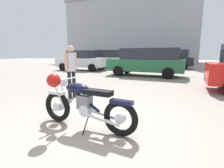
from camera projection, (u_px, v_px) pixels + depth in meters
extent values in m
plane|color=gray|center=(94.00, 126.00, 3.34)|extent=(80.00, 80.00, 0.00)
torus|color=black|center=(57.00, 107.00, 3.51)|extent=(0.65, 0.21, 0.64)
cylinder|color=silver|center=(57.00, 107.00, 3.51)|extent=(0.19, 0.11, 0.18)
torus|color=black|center=(120.00, 118.00, 2.88)|extent=(0.65, 0.21, 0.64)
cylinder|color=silver|center=(120.00, 118.00, 2.88)|extent=(0.19, 0.11, 0.18)
cube|color=silver|center=(57.00, 93.00, 3.46)|extent=(0.38, 0.19, 0.06)
cube|color=black|center=(122.00, 102.00, 2.82)|extent=(0.42, 0.19, 0.07)
cylinder|color=silver|center=(59.00, 95.00, 3.34)|extent=(0.29, 0.08, 0.58)
cylinder|color=silver|center=(64.00, 93.00, 3.47)|extent=(0.29, 0.08, 0.58)
sphere|color=silver|center=(62.00, 82.00, 3.34)|extent=(0.17, 0.17, 0.17)
cylinder|color=silver|center=(65.00, 79.00, 3.30)|extent=(0.13, 0.62, 0.03)
sphere|color=#B21914|center=(54.00, 80.00, 3.03)|extent=(0.25, 0.25, 0.25)
cylinder|color=black|center=(83.00, 98.00, 3.18)|extent=(0.75, 0.18, 0.47)
ellipsoid|color=black|center=(77.00, 88.00, 3.20)|extent=(0.55, 0.30, 0.20)
cube|color=black|center=(98.00, 92.00, 3.00)|extent=(0.57, 0.28, 0.09)
cube|color=slate|center=(85.00, 102.00, 3.17)|extent=(0.29, 0.22, 0.26)
cylinder|color=silver|center=(87.00, 110.00, 3.18)|extent=(0.25, 0.23, 0.22)
cylinder|color=silver|center=(101.00, 119.00, 2.94)|extent=(0.70, 0.17, 0.14)
cylinder|color=silver|center=(107.00, 116.00, 3.11)|extent=(0.70, 0.17, 0.14)
cylinder|color=black|center=(86.00, 124.00, 3.02)|extent=(0.06, 0.24, 0.33)
cylinder|color=black|center=(74.00, 84.00, 5.51)|extent=(0.12, 0.12, 0.86)
cylinder|color=black|center=(70.00, 85.00, 5.37)|extent=(0.12, 0.12, 0.86)
cylinder|color=#B2B2B7|center=(71.00, 62.00, 5.31)|extent=(0.30, 0.30, 0.58)
cylinder|color=tan|center=(75.00, 61.00, 5.45)|extent=(0.08, 0.08, 0.55)
cylinder|color=tan|center=(66.00, 61.00, 5.16)|extent=(0.08, 0.08, 0.55)
sphere|color=tan|center=(70.00, 49.00, 5.24)|extent=(0.22, 0.22, 0.22)
cylinder|color=black|center=(224.00, 81.00, 7.00)|extent=(0.62, 0.26, 0.60)
cylinder|color=black|center=(118.00, 71.00, 10.60)|extent=(0.66, 0.28, 0.64)
cylinder|color=black|center=(127.00, 69.00, 12.18)|extent=(0.66, 0.28, 0.64)
cylinder|color=black|center=(168.00, 73.00, 9.40)|extent=(0.66, 0.28, 0.64)
cylinder|color=black|center=(171.00, 71.00, 10.98)|extent=(0.66, 0.28, 0.64)
cube|color=#23663D|center=(145.00, 65.00, 10.72)|extent=(4.87, 2.27, 0.74)
cube|color=#232833|center=(150.00, 54.00, 10.48)|extent=(3.66, 1.98, 0.68)
cylinder|color=black|center=(63.00, 67.00, 14.08)|extent=(0.62, 0.22, 0.62)
cylinder|color=black|center=(74.00, 66.00, 15.69)|extent=(0.62, 0.22, 0.62)
cylinder|color=black|center=(92.00, 68.00, 13.22)|extent=(0.62, 0.22, 0.62)
cylinder|color=black|center=(100.00, 66.00, 14.82)|extent=(0.62, 0.22, 0.62)
cube|color=silver|center=(82.00, 62.00, 14.39)|extent=(4.24, 1.82, 0.72)
cube|color=#232833|center=(82.00, 54.00, 14.27)|extent=(2.04, 1.61, 0.64)
cylinder|color=black|center=(135.00, 65.00, 16.49)|extent=(0.65, 0.26, 0.64)
cylinder|color=black|center=(133.00, 66.00, 14.80)|extent=(0.65, 0.26, 0.64)
cylinder|color=black|center=(106.00, 64.00, 17.15)|extent=(0.65, 0.26, 0.64)
cylinder|color=black|center=(101.00, 66.00, 15.47)|extent=(0.65, 0.26, 0.64)
cube|color=silver|center=(119.00, 61.00, 15.91)|extent=(4.83, 2.13, 0.74)
cube|color=#232833|center=(116.00, 54.00, 15.85)|extent=(3.62, 1.87, 0.68)
cylinder|color=black|center=(157.00, 65.00, 16.21)|extent=(0.62, 0.29, 0.60)
cylinder|color=black|center=(161.00, 64.00, 17.63)|extent=(0.62, 0.29, 0.60)
cylinder|color=black|center=(184.00, 66.00, 15.10)|extent=(0.62, 0.29, 0.60)
cylinder|color=black|center=(186.00, 65.00, 16.53)|extent=(0.62, 0.29, 0.60)
cube|color=black|center=(172.00, 61.00, 16.30)|extent=(4.13, 2.31, 0.76)
cube|color=#232833|center=(175.00, 53.00, 16.05)|extent=(2.63, 1.93, 0.72)
cube|color=#9EA0A8|center=(134.00, 34.00, 28.20)|extent=(20.43, 12.10, 9.31)
cube|color=gray|center=(134.00, 3.00, 27.32)|extent=(20.76, 12.43, 0.50)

